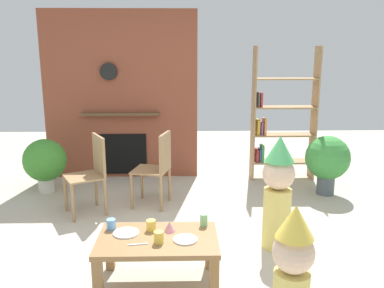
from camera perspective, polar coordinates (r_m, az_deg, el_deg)
The scene contains 18 objects.
ground_plane at distance 3.72m, azimuth -2.25°, elevation -16.29°, with size 12.00×12.00×0.00m, color #BCB29E.
brick_fireplace_feature at distance 5.95m, azimuth -10.00°, elevation 6.72°, with size 2.20×0.28×2.40m.
bookshelf at distance 5.90m, azimuth 12.29°, elevation 3.32°, with size 0.90×0.28×1.90m.
coffee_table at distance 3.25m, azimuth -4.88°, elevation -14.21°, with size 0.94×0.59×0.41m.
paper_cup_near_left at distance 3.33m, azimuth -5.84°, elevation -11.41°, with size 0.08×0.08×0.09m, color #F2CC4C.
paper_cup_near_right at distance 3.12m, azimuth -4.76°, elevation -13.06°, with size 0.07×0.07×0.09m, color #F2CC4C.
paper_cup_center at distance 3.40m, azimuth -11.41°, elevation -11.09°, with size 0.07×0.07×0.09m, color #669EE0.
paper_cup_far_left at distance 3.39m, azimuth 1.68°, elevation -10.71°, with size 0.06×0.06×0.10m, color #8CD18C.
paper_plate_front at distance 3.31m, azimuth -9.34°, elevation -12.35°, with size 0.21×0.21×0.01m, color white.
paper_plate_rear at distance 3.17m, azimuth -0.97°, elevation -13.40°, with size 0.19×0.19×0.01m, color white.
birthday_cake_slice at distance 3.30m, azimuth -3.20°, elevation -11.64°, with size 0.10×0.10×0.08m, color pink.
table_fork at distance 3.13m, azimuth -7.72°, elevation -13.93°, with size 0.15×0.02×0.01m, color silver.
child_with_cone_hat at distance 2.66m, azimuth 14.04°, elevation -17.31°, with size 0.26×0.26×0.94m.
child_in_pink at distance 3.82m, azimuth 12.10°, elevation -6.38°, with size 0.30×0.30×1.08m.
dining_chair_left at distance 4.71m, azimuth -14.06°, elevation -3.55°, with size 0.54×0.54×0.90m.
dining_chair_middle at distance 4.78m, azimuth -4.88°, elevation -2.96°, with size 0.48×0.48×0.90m.
potted_plant_tall at distance 5.46m, azimuth 18.68°, elevation -2.08°, with size 0.57×0.57×0.77m.
potted_plant_short at distance 5.61m, azimuth -20.17°, elevation -2.34°, with size 0.56×0.56×0.71m.
Camera 1 is at (0.06, -3.25, 1.82)m, focal length 37.56 mm.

